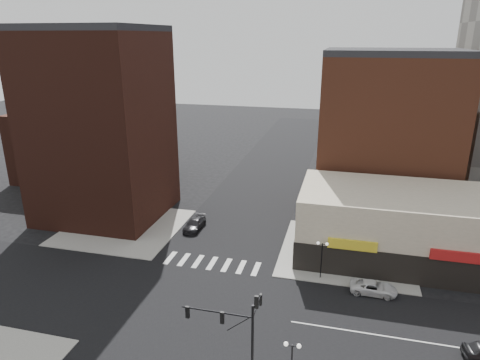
% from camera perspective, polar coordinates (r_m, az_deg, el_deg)
% --- Properties ---
extents(ground, '(240.00, 240.00, 0.00)m').
position_cam_1_polar(ground, '(42.85, -7.08, -16.27)').
color(ground, black).
rests_on(ground, ground).
extents(road_ew, '(200.00, 14.00, 0.02)m').
position_cam_1_polar(road_ew, '(42.84, -7.08, -16.26)').
color(road_ew, black).
rests_on(road_ew, ground).
extents(road_ns, '(14.00, 200.00, 0.02)m').
position_cam_1_polar(road_ns, '(42.84, -7.08, -16.26)').
color(road_ns, black).
rests_on(road_ns, ground).
extents(sidewalk_nw, '(15.00, 15.00, 0.12)m').
position_cam_1_polar(sidewalk_nw, '(59.89, -15.17, -6.05)').
color(sidewalk_nw, gray).
rests_on(sidewalk_nw, ground).
extents(sidewalk_ne, '(15.00, 15.00, 0.12)m').
position_cam_1_polar(sidewalk_ne, '(52.98, 13.87, -9.32)').
color(sidewalk_ne, gray).
rests_on(sidewalk_ne, ground).
extents(building_nw, '(16.00, 15.00, 25.00)m').
position_cam_1_polar(building_nw, '(61.63, -18.05, 6.58)').
color(building_nw, '#3D1B13').
rests_on(building_nw, ground).
extents(building_nw_low, '(20.00, 18.00, 12.00)m').
position_cam_1_polar(building_nw_low, '(82.65, -19.71, 4.67)').
color(building_nw_low, '#3D1B13').
rests_on(building_nw_low, ground).
extents(building_ne_midrise, '(18.00, 15.00, 22.00)m').
position_cam_1_polar(building_ne_midrise, '(63.71, 18.92, 5.48)').
color(building_ne_midrise, brown).
rests_on(building_ne_midrise, ground).
extents(building_ne_row, '(24.20, 12.20, 8.00)m').
position_cam_1_polar(building_ne_row, '(52.57, 21.28, -6.41)').
color(building_ne_row, beige).
rests_on(building_ne_row, ground).
extents(traffic_signal, '(5.59, 3.09, 7.77)m').
position_cam_1_polar(traffic_signal, '(32.06, 0.06, -18.74)').
color(traffic_signal, black).
rests_on(traffic_signal, ground).
extents(street_lamp_se_a, '(1.22, 0.32, 4.16)m').
position_cam_1_polar(street_lamp_se_a, '(32.48, 6.95, -22.12)').
color(street_lamp_se_a, black).
rests_on(street_lamp_se_a, sidewalk_se).
extents(street_lamp_ne, '(1.22, 0.32, 4.16)m').
position_cam_1_polar(street_lamp_ne, '(45.74, 10.88, -9.24)').
color(street_lamp_ne, black).
rests_on(street_lamp_ne, sidewalk_ne).
extents(white_suv, '(4.60, 2.15, 1.28)m').
position_cam_1_polar(white_suv, '(45.88, 17.38, -13.54)').
color(white_suv, silver).
rests_on(white_suv, ground).
extents(dark_sedan_north, '(2.05, 4.86, 1.40)m').
position_cam_1_polar(dark_sedan_north, '(57.45, -6.07, -5.85)').
color(dark_sedan_north, black).
rests_on(dark_sedan_north, ground).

